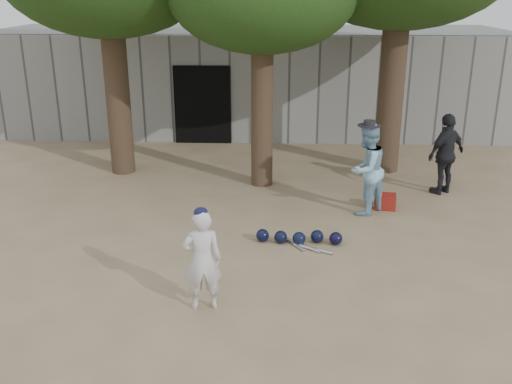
{
  "coord_description": "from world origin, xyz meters",
  "views": [
    {
      "loc": [
        0.98,
        -8.13,
        4.23
      ],
      "look_at": [
        0.6,
        1.0,
        0.95
      ],
      "focal_mm": 40.0,
      "sensor_mm": 36.0,
      "label": 1
    }
  ],
  "objects_px": {
    "boy_player": "(202,260)",
    "spectator_dark": "(446,154)",
    "red_bag": "(385,201)",
    "spectator_blue": "(366,169)"
  },
  "relations": [
    {
      "from": "spectator_dark",
      "to": "red_bag",
      "type": "height_order",
      "value": "spectator_dark"
    },
    {
      "from": "spectator_blue",
      "to": "red_bag",
      "type": "height_order",
      "value": "spectator_blue"
    },
    {
      "from": "spectator_dark",
      "to": "red_bag",
      "type": "bearing_deg",
      "value": 0.02
    },
    {
      "from": "spectator_blue",
      "to": "red_bag",
      "type": "relative_size",
      "value": 4.29
    },
    {
      "from": "spectator_blue",
      "to": "boy_player",
      "type": "bearing_deg",
      "value": 5.65
    },
    {
      "from": "boy_player",
      "to": "spectator_dark",
      "type": "height_order",
      "value": "spectator_dark"
    },
    {
      "from": "spectator_blue",
      "to": "red_bag",
      "type": "bearing_deg",
      "value": 159.59
    },
    {
      "from": "boy_player",
      "to": "spectator_dark",
      "type": "xyz_separation_m",
      "value": [
        4.6,
        4.95,
        0.14
      ]
    },
    {
      "from": "spectator_dark",
      "to": "red_bag",
      "type": "relative_size",
      "value": 4.18
    },
    {
      "from": "boy_player",
      "to": "spectator_blue",
      "type": "bearing_deg",
      "value": -136.76
    }
  ]
}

